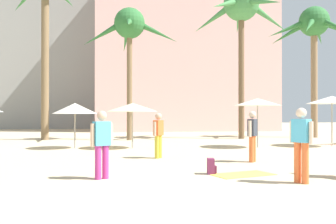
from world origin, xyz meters
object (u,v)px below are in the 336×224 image
at_px(person_mid_center, 158,133).
at_px(person_mid_left, 301,142).
at_px(palm_tree_center, 241,11).
at_px(cafe_umbrella_3, 132,107).
at_px(person_near_left, 102,142).
at_px(backpack, 211,166).
at_px(cafe_umbrella_1, 257,102).
at_px(palm_tree_far_left, 314,30).
at_px(cafe_umbrella_4, 332,100).
at_px(person_far_right, 252,134).
at_px(palm_tree_left, 129,30).
at_px(beach_towel, 243,174).
at_px(cafe_umbrella_2, 75,108).

distance_m(person_mid_center, person_mid_left, 6.02).
height_order(palm_tree_center, cafe_umbrella_3, palm_tree_center).
distance_m(person_near_left, person_mid_left, 4.75).
bearing_deg(backpack, cafe_umbrella_1, 69.14).
relative_size(palm_tree_far_left, cafe_umbrella_3, 3.74).
bearing_deg(cafe_umbrella_4, person_far_right, -138.30).
xyz_separation_m(cafe_umbrella_4, person_mid_center, (-9.05, -3.90, -1.41)).
height_order(cafe_umbrella_1, person_mid_center, cafe_umbrella_1).
bearing_deg(palm_tree_far_left, cafe_umbrella_4, -111.94).
bearing_deg(person_mid_left, palm_tree_left, -106.21).
height_order(beach_towel, person_mid_center, person_mid_center).
xyz_separation_m(palm_tree_far_left, beach_towel, (-9.93, -14.62, -7.31)).
relative_size(palm_tree_left, cafe_umbrella_4, 3.27).
height_order(cafe_umbrella_2, cafe_umbrella_3, cafe_umbrella_3).
relative_size(palm_tree_far_left, cafe_umbrella_1, 3.80).
xyz_separation_m(palm_tree_center, cafe_umbrella_1, (-1.30, -6.31, -6.15)).
bearing_deg(backpack, person_mid_left, -33.87).
relative_size(palm_tree_far_left, beach_towel, 5.56).
bearing_deg(person_mid_left, backpack, -71.36).
xyz_separation_m(palm_tree_left, person_mid_left, (3.57, -15.03, -5.81)).
bearing_deg(cafe_umbrella_2, palm_tree_left, 63.63).
bearing_deg(cafe_umbrella_1, palm_tree_left, 134.96).
bearing_deg(cafe_umbrella_2, backpack, -61.10).
distance_m(cafe_umbrella_1, person_mid_left, 9.46).
relative_size(palm_tree_left, palm_tree_center, 0.82).
distance_m(cafe_umbrella_3, person_far_right, 6.79).
height_order(palm_tree_left, person_mid_center, palm_tree_left).
bearing_deg(person_far_right, cafe_umbrella_2, 176.72).
height_order(palm_tree_left, beach_towel, palm_tree_left).
xyz_separation_m(cafe_umbrella_1, person_far_right, (-2.15, -5.23, -1.24)).
height_order(cafe_umbrella_1, cafe_umbrella_2, cafe_umbrella_1).
relative_size(palm_tree_far_left, person_near_left, 5.32).
xyz_separation_m(beach_towel, backpack, (-0.80, 0.21, 0.19)).
relative_size(palm_tree_left, person_mid_left, 4.67).
bearing_deg(backpack, person_near_left, -163.81).
height_order(palm_tree_center, cafe_umbrella_4, palm_tree_center).
bearing_deg(cafe_umbrella_3, cafe_umbrella_4, -0.91).
bearing_deg(backpack, palm_tree_left, 105.62).
bearing_deg(palm_tree_far_left, cafe_umbrella_2, -157.54).
distance_m(beach_towel, person_far_right, 2.91).
bearing_deg(cafe_umbrella_2, beach_towel, -57.63).
xyz_separation_m(cafe_umbrella_1, cafe_umbrella_3, (-5.95, 0.32, -0.26)).
xyz_separation_m(palm_tree_left, person_mid_center, (0.80, -9.70, -5.87)).
xyz_separation_m(cafe_umbrella_1, cafe_umbrella_2, (-8.60, 0.60, -0.31)).
xyz_separation_m(cafe_umbrella_4, beach_towel, (-7.22, -7.89, -2.29)).
bearing_deg(backpack, cafe_umbrella_4, 51.64).
xyz_separation_m(palm_tree_left, person_near_left, (-1.03, -13.88, -5.85)).
relative_size(beach_towel, person_mid_center, 0.98).
distance_m(cafe_umbrella_3, beach_towel, 8.67).
distance_m(palm_tree_center, person_near_left, 18.06).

